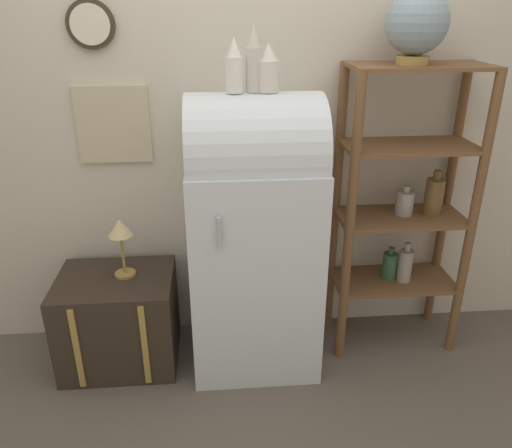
{
  "coord_description": "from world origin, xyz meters",
  "views": [
    {
      "loc": [
        -0.19,
        -2.08,
        1.85
      ],
      "look_at": [
        0.01,
        0.26,
        0.81
      ],
      "focal_mm": 35.0,
      "sensor_mm": 36.0,
      "label": 1
    }
  ],
  "objects_px": {
    "globe": "(417,23)",
    "desk_lamp": "(120,234)",
    "vase_right": "(268,70)",
    "suitcase_trunk": "(119,319)",
    "vase_left": "(234,67)",
    "refrigerator": "(254,232)",
    "vase_center": "(254,60)"
  },
  "relations": [
    {
      "from": "suitcase_trunk",
      "to": "vase_center",
      "type": "xyz_separation_m",
      "value": [
        0.75,
        -0.01,
        1.36
      ]
    },
    {
      "from": "suitcase_trunk",
      "to": "vase_left",
      "type": "relative_size",
      "value": 2.53
    },
    {
      "from": "globe",
      "to": "desk_lamp",
      "type": "xyz_separation_m",
      "value": [
        -1.45,
        -0.03,
        -1.0
      ]
    },
    {
      "from": "desk_lamp",
      "to": "vase_right",
      "type": "bearing_deg",
      "value": -2.87
    },
    {
      "from": "vase_center",
      "to": "suitcase_trunk",
      "type": "bearing_deg",
      "value": 179.49
    },
    {
      "from": "suitcase_trunk",
      "to": "vase_center",
      "type": "relative_size",
      "value": 2.05
    },
    {
      "from": "vase_left",
      "to": "vase_right",
      "type": "height_order",
      "value": "vase_left"
    },
    {
      "from": "suitcase_trunk",
      "to": "globe",
      "type": "bearing_deg",
      "value": 2.43
    },
    {
      "from": "vase_center",
      "to": "vase_left",
      "type": "bearing_deg",
      "value": -167.79
    },
    {
      "from": "vase_left",
      "to": "vase_right",
      "type": "distance_m",
      "value": 0.16
    },
    {
      "from": "vase_center",
      "to": "vase_right",
      "type": "distance_m",
      "value": 0.08
    },
    {
      "from": "refrigerator",
      "to": "suitcase_trunk",
      "type": "xyz_separation_m",
      "value": [
        -0.75,
        0.01,
        -0.51
      ]
    },
    {
      "from": "globe",
      "to": "vase_left",
      "type": "distance_m",
      "value": 0.88
    },
    {
      "from": "refrigerator",
      "to": "suitcase_trunk",
      "type": "bearing_deg",
      "value": 179.01
    },
    {
      "from": "refrigerator",
      "to": "vase_center",
      "type": "bearing_deg",
      "value": 91.74
    },
    {
      "from": "vase_right",
      "to": "desk_lamp",
      "type": "xyz_separation_m",
      "value": [
        -0.75,
        0.04,
        -0.81
      ]
    },
    {
      "from": "refrigerator",
      "to": "vase_left",
      "type": "bearing_deg",
      "value": -171.66
    },
    {
      "from": "suitcase_trunk",
      "to": "vase_left",
      "type": "distance_m",
      "value": 1.48
    },
    {
      "from": "vase_right",
      "to": "desk_lamp",
      "type": "height_order",
      "value": "vase_right"
    },
    {
      "from": "vase_left",
      "to": "vase_right",
      "type": "xyz_separation_m",
      "value": [
        0.16,
        0.02,
        -0.01
      ]
    },
    {
      "from": "vase_left",
      "to": "vase_center",
      "type": "relative_size",
      "value": 0.81
    },
    {
      "from": "vase_center",
      "to": "desk_lamp",
      "type": "xyz_separation_m",
      "value": [
        -0.69,
        0.04,
        -0.85
      ]
    },
    {
      "from": "refrigerator",
      "to": "vase_left",
      "type": "height_order",
      "value": "vase_left"
    },
    {
      "from": "refrigerator",
      "to": "vase_center",
      "type": "height_order",
      "value": "vase_center"
    },
    {
      "from": "desk_lamp",
      "to": "vase_left",
      "type": "bearing_deg",
      "value": -5.3
    },
    {
      "from": "globe",
      "to": "vase_right",
      "type": "relative_size",
      "value": 1.57
    },
    {
      "from": "refrigerator",
      "to": "vase_right",
      "type": "relative_size",
      "value": 6.94
    },
    {
      "from": "vase_right",
      "to": "desk_lamp",
      "type": "distance_m",
      "value": 1.11
    },
    {
      "from": "suitcase_trunk",
      "to": "globe",
      "type": "relative_size",
      "value": 1.83
    },
    {
      "from": "suitcase_trunk",
      "to": "desk_lamp",
      "type": "distance_m",
      "value": 0.51
    },
    {
      "from": "vase_center",
      "to": "desk_lamp",
      "type": "height_order",
      "value": "vase_center"
    },
    {
      "from": "vase_center",
      "to": "vase_right",
      "type": "height_order",
      "value": "vase_center"
    }
  ]
}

